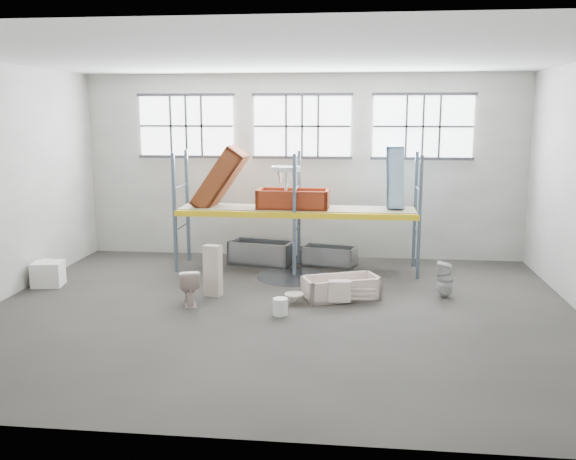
# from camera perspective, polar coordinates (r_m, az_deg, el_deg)

# --- Properties ---
(floor) EXTENTS (12.00, 10.00, 0.10)m
(floor) POSITION_cam_1_polar(r_m,az_deg,el_deg) (12.64, -0.76, -7.74)
(floor) COLOR #443F3A
(floor) RESTS_ON ground
(ceiling) EXTENTS (12.00, 10.00, 0.10)m
(ceiling) POSITION_cam_1_polar(r_m,az_deg,el_deg) (12.03, -0.83, 15.96)
(ceiling) COLOR silver
(ceiling) RESTS_ON ground
(wall_back) EXTENTS (12.00, 0.10, 5.00)m
(wall_back) POSITION_cam_1_polar(r_m,az_deg,el_deg) (17.07, 1.33, 5.85)
(wall_back) COLOR #A19F96
(wall_back) RESTS_ON ground
(wall_front) EXTENTS (12.00, 0.10, 5.00)m
(wall_front) POSITION_cam_1_polar(r_m,az_deg,el_deg) (7.15, -5.85, -1.06)
(wall_front) COLOR #ADABA0
(wall_front) RESTS_ON ground
(window_left) EXTENTS (2.60, 0.04, 1.60)m
(window_left) POSITION_cam_1_polar(r_m,az_deg,el_deg) (17.48, -9.34, 9.43)
(window_left) COLOR white
(window_left) RESTS_ON wall_back
(window_mid) EXTENTS (2.60, 0.04, 1.60)m
(window_mid) POSITION_cam_1_polar(r_m,az_deg,el_deg) (16.90, 1.31, 9.53)
(window_mid) COLOR white
(window_mid) RESTS_ON wall_back
(window_right) EXTENTS (2.60, 0.04, 1.60)m
(window_right) POSITION_cam_1_polar(r_m,az_deg,el_deg) (16.92, 12.32, 9.29)
(window_right) COLOR white
(window_right) RESTS_ON wall_back
(rack_upright_la) EXTENTS (0.08, 0.08, 3.00)m
(rack_upright_la) POSITION_cam_1_polar(r_m,az_deg,el_deg) (15.65, -10.40, 1.54)
(rack_upright_la) COLOR slate
(rack_upright_la) RESTS_ON floor
(rack_upright_lb) EXTENTS (0.08, 0.08, 3.00)m
(rack_upright_lb) POSITION_cam_1_polar(r_m,az_deg,el_deg) (16.79, -9.23, 2.19)
(rack_upright_lb) COLOR slate
(rack_upright_lb) RESTS_ON floor
(rack_upright_ma) EXTENTS (0.08, 0.08, 3.00)m
(rack_upright_ma) POSITION_cam_1_polar(r_m,az_deg,el_deg) (15.07, 0.59, 1.36)
(rack_upright_ma) COLOR slate
(rack_upright_ma) RESTS_ON floor
(rack_upright_mb) EXTENTS (0.08, 0.08, 3.00)m
(rack_upright_mb) POSITION_cam_1_polar(r_m,az_deg,el_deg) (16.25, 1.02, 2.05)
(rack_upright_mb) COLOR slate
(rack_upright_mb) RESTS_ON floor
(rack_upright_ra) EXTENTS (0.08, 0.08, 3.00)m
(rack_upright_ra) POSITION_cam_1_polar(r_m,az_deg,el_deg) (15.07, 12.02, 1.12)
(rack_upright_ra) COLOR slate
(rack_upright_ra) RESTS_ON floor
(rack_upright_rb) EXTENTS (0.08, 0.08, 3.00)m
(rack_upright_rb) POSITION_cam_1_polar(r_m,az_deg,el_deg) (16.25, 11.62, 1.83)
(rack_upright_rb) COLOR slate
(rack_upright_rb) RESTS_ON floor
(rack_beam_front) EXTENTS (6.00, 0.10, 0.14)m
(rack_beam_front) POSITION_cam_1_polar(r_m,az_deg,el_deg) (15.07, 0.59, 1.36)
(rack_beam_front) COLOR yellow
(rack_beam_front) RESTS_ON floor
(rack_beam_back) EXTENTS (6.00, 0.10, 0.14)m
(rack_beam_back) POSITION_cam_1_polar(r_m,az_deg,el_deg) (16.25, 1.02, 2.05)
(rack_beam_back) COLOR yellow
(rack_beam_back) RESTS_ON floor
(shelf_deck) EXTENTS (5.90, 1.10, 0.03)m
(shelf_deck) POSITION_cam_1_polar(r_m,az_deg,el_deg) (15.64, 0.81, 2.00)
(shelf_deck) COLOR gray
(shelf_deck) RESTS_ON floor
(wet_patch) EXTENTS (1.80, 1.80, 0.00)m
(wet_patch) POSITION_cam_1_polar(r_m,az_deg,el_deg) (15.19, 0.50, -4.35)
(wet_patch) COLOR black
(wet_patch) RESTS_ON floor
(bathtub_beige) EXTENTS (1.78, 1.31, 0.47)m
(bathtub_beige) POSITION_cam_1_polar(r_m,az_deg,el_deg) (13.49, 4.88, -5.30)
(bathtub_beige) COLOR beige
(bathtub_beige) RESTS_ON floor
(cistern_spare) EXTENTS (0.47, 0.24, 0.44)m
(cistern_spare) POSITION_cam_1_polar(r_m,az_deg,el_deg) (13.08, 4.78, -5.62)
(cistern_spare) COLOR beige
(cistern_spare) RESTS_ON bathtub_beige
(sink_in_tub) EXTENTS (0.53, 0.53, 0.14)m
(sink_in_tub) POSITION_cam_1_polar(r_m,az_deg,el_deg) (13.08, 0.56, -6.13)
(sink_in_tub) COLOR beige
(sink_in_tub) RESTS_ON bathtub_beige
(toilet_beige) EXTENTS (0.65, 0.85, 0.76)m
(toilet_beige) POSITION_cam_1_polar(r_m,az_deg,el_deg) (13.16, -9.10, -5.15)
(toilet_beige) COLOR #F2D3C9
(toilet_beige) RESTS_ON floor
(cistern_tall) EXTENTS (0.41, 0.31, 1.13)m
(cistern_tall) POSITION_cam_1_polar(r_m,az_deg,el_deg) (13.64, -6.93, -3.73)
(cistern_tall) COLOR beige
(cistern_tall) RESTS_ON floor
(toilet_white) EXTENTS (0.42, 0.41, 0.79)m
(toilet_white) POSITION_cam_1_polar(r_m,az_deg,el_deg) (13.90, 14.27, -4.44)
(toilet_white) COLOR silver
(toilet_white) RESTS_ON floor
(steel_tub_left) EXTENTS (1.80, 1.14, 0.61)m
(steel_tub_left) POSITION_cam_1_polar(r_m,az_deg,el_deg) (16.47, -2.46, -2.07)
(steel_tub_left) COLOR #A3A5AC
(steel_tub_left) RESTS_ON floor
(steel_tub_right) EXTENTS (1.50, 0.97, 0.51)m
(steel_tub_right) POSITION_cam_1_polar(r_m,az_deg,el_deg) (16.33, 3.80, -2.39)
(steel_tub_right) COLOR #A2A5A8
(steel_tub_right) RESTS_ON floor
(rust_tub_flat) EXTENTS (1.80, 0.87, 0.50)m
(rust_tub_flat) POSITION_cam_1_polar(r_m,az_deg,el_deg) (15.53, 0.47, 2.83)
(rust_tub_flat) COLOR maroon
(rust_tub_flat) RESTS_ON shelf_deck
(rust_tub_tilted) EXTENTS (1.47, 0.91, 1.73)m
(rust_tub_tilted) POSITION_cam_1_polar(r_m,az_deg,el_deg) (15.86, -6.27, 4.67)
(rust_tub_tilted) COLOR maroon
(rust_tub_tilted) RESTS_ON shelf_deck
(sink_on_shelf) EXTENTS (0.73, 0.58, 0.63)m
(sink_on_shelf) POSITION_cam_1_polar(r_m,az_deg,el_deg) (15.25, -0.20, 3.73)
(sink_on_shelf) COLOR silver
(sink_on_shelf) RESTS_ON rust_tub_flat
(blue_tub_upright) EXTENTS (0.52, 0.74, 1.54)m
(blue_tub_upright) POSITION_cam_1_polar(r_m,az_deg,el_deg) (15.64, 9.86, 4.85)
(blue_tub_upright) COLOR #8AB0D3
(blue_tub_upright) RESTS_ON shelf_deck
(bucket) EXTENTS (0.36, 0.36, 0.34)m
(bucket) POSITION_cam_1_polar(r_m,az_deg,el_deg) (12.36, -0.71, -7.08)
(bucket) COLOR white
(bucket) RESTS_ON floor
(carton_near) EXTENTS (0.75, 0.67, 0.56)m
(carton_near) POSITION_cam_1_polar(r_m,az_deg,el_deg) (15.42, -21.23, -3.78)
(carton_near) COLOR white
(carton_near) RESTS_ON floor
(carton_far) EXTENTS (0.61, 0.61, 0.49)m
(carton_far) POSITION_cam_1_polar(r_m,az_deg,el_deg) (15.96, -22.27, -3.52)
(carton_far) COLOR silver
(carton_far) RESTS_ON floor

